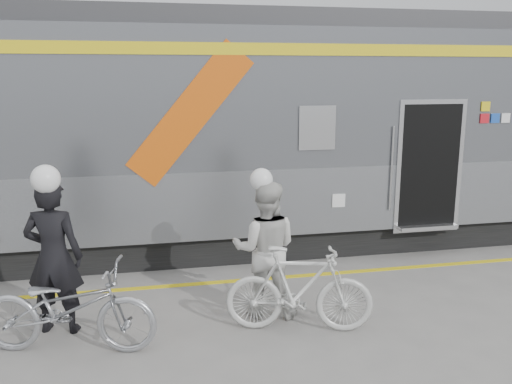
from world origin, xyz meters
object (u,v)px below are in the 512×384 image
object	(u,v)px
man	(54,257)
bicycle_left	(68,308)
woman	(265,249)
bicycle_right	(299,289)

from	to	relation	value
man	bicycle_left	bearing A→B (deg)	123.08
bicycle_left	woman	xyz separation A→B (m)	(2.38, 0.50, 0.37)
man	bicycle_left	size ratio (longest dim) A/B	0.95
bicycle_right	bicycle_left	bearing A→B (deg)	104.25
woman	man	bearing A→B (deg)	14.21
bicycle_left	woman	distance (m)	2.46
bicycle_left	bicycle_right	distance (m)	2.68
woman	bicycle_right	bearing A→B (deg)	133.90
woman	bicycle_right	distance (m)	0.72
woman	bicycle_right	world-z (taller)	woman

